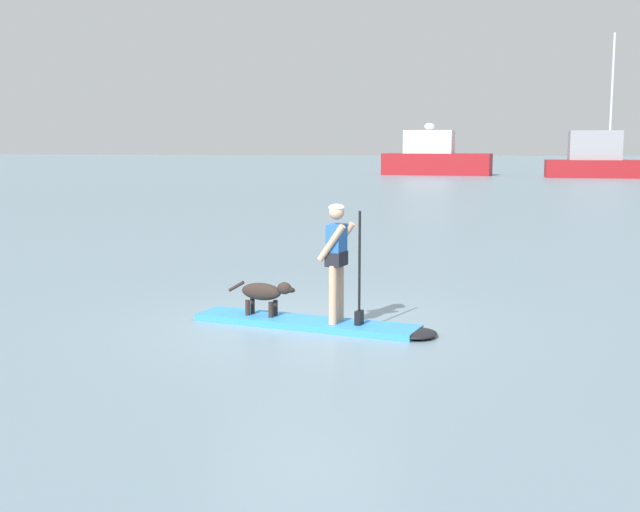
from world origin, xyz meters
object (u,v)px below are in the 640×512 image
object	(u,v)px
paddleboard	(320,324)
moored_boat_center	(600,160)
dog	(264,292)
moored_boat_outer	(435,158)
person_paddler	(337,254)

from	to	relation	value
paddleboard	moored_boat_center	size ratio (longest dim) A/B	0.32
paddleboard	moored_boat_center	distance (m)	58.48
paddleboard	dog	bearing A→B (deg)	168.91
dog	moored_boat_center	size ratio (longest dim) A/B	0.10
paddleboard	moored_boat_outer	size ratio (longest dim) A/B	0.38
dog	person_paddler	bearing A→B (deg)	-11.09
dog	moored_boat_outer	bearing A→B (deg)	91.79
paddleboard	moored_boat_center	world-z (taller)	moored_boat_center
person_paddler	moored_boat_outer	xyz separation A→B (m)	(-3.04, 60.72, 0.40)
person_paddler	dog	distance (m)	1.34
moored_boat_outer	person_paddler	bearing A→B (deg)	-87.14
moored_boat_outer	moored_boat_center	size ratio (longest dim) A/B	0.84
moored_boat_outer	paddleboard	bearing A→B (deg)	-87.39
paddleboard	dog	distance (m)	0.99
dog	moored_boat_outer	size ratio (longest dim) A/B	0.11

